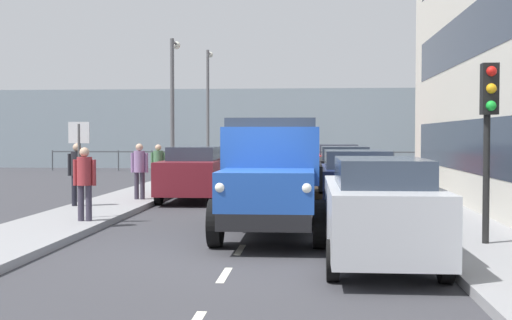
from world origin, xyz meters
TOP-DOWN VIEW (x-y plane):
  - ground_plane at (0.00, -8.08)m, footprint 80.00×80.00m
  - sidewalk_left at (-4.40, -8.08)m, footprint 2.13×39.26m
  - sidewalk_right at (4.40, -8.08)m, footprint 2.13×39.26m
  - road_centreline_markings at (0.00, -7.50)m, footprint 0.12×35.19m
  - sea_horizon at (0.00, -30.71)m, footprint 80.00×0.80m
  - seawall_railing at (-0.00, -27.11)m, footprint 28.08×0.08m
  - truck_vintage_blue at (-0.48, -2.06)m, footprint 2.17×5.64m
  - car_silver_kerbside_near at (-2.38, 0.67)m, footprint 1.76×4.46m
  - car_navy_kerbside_1 at (-2.38, -4.98)m, footprint 1.91×4.18m
  - car_black_kerbside_2 at (-2.38, -10.93)m, footprint 1.89×4.29m
  - car_red_kerbside_3 at (-2.38, -16.03)m, footprint 1.90×4.47m
  - car_maroon_oppositeside_0 at (2.38, -9.39)m, footprint 1.88×4.16m
  - pedestrian_couple_b at (3.81, -3.16)m, footprint 0.53×0.34m
  - pedestrian_with_bag at (5.09, -6.29)m, footprint 0.53×0.34m
  - pedestrian_near_railing at (3.88, -8.33)m, footprint 0.53×0.34m
  - pedestrian_by_lamp at (3.93, -11.04)m, footprint 0.53×0.34m
  - traffic_light_near at (-4.41, -0.57)m, footprint 0.28×0.41m
  - lamp_post_promenade at (4.21, -14.98)m, footprint 0.32×1.14m
  - lamp_post_far at (4.28, -24.67)m, footprint 0.32×1.14m
  - street_sign at (4.12, -3.71)m, footprint 0.50×0.07m

SIDE VIEW (x-z plane):
  - ground_plane at x=0.00m, z-range 0.00..0.00m
  - road_centreline_markings at x=0.00m, z-range 0.00..0.01m
  - sidewalk_left at x=-4.40m, z-range 0.00..0.15m
  - sidewalk_right at x=4.40m, z-range 0.00..0.15m
  - car_silver_kerbside_near at x=-2.38m, z-range 0.04..1.76m
  - car_maroon_oppositeside_0 at x=2.38m, z-range 0.04..1.76m
  - car_navy_kerbside_1 at x=-2.38m, z-range 0.04..1.76m
  - car_black_kerbside_2 at x=-2.38m, z-range 0.04..1.76m
  - car_red_kerbside_3 at x=-2.38m, z-range 0.04..1.76m
  - seawall_railing at x=0.00m, z-range 0.32..1.52m
  - pedestrian_by_lamp at x=3.93m, z-range 0.29..1.91m
  - pedestrian_couple_b at x=3.81m, z-range 0.30..1.96m
  - pedestrian_near_railing at x=3.88m, z-range 0.30..1.98m
  - pedestrian_with_bag at x=5.09m, z-range 0.30..2.02m
  - truck_vintage_blue at x=-0.48m, z-range -0.04..2.39m
  - street_sign at x=4.12m, z-range 0.56..2.81m
  - traffic_light_near at x=-4.41m, z-range 0.87..4.07m
  - sea_horizon at x=0.00m, z-range 0.00..5.00m
  - lamp_post_promenade at x=4.21m, z-range 0.75..6.53m
  - lamp_post_far at x=4.28m, z-range 0.77..7.32m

